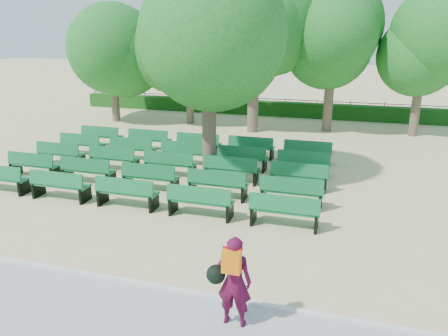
{
  "coord_description": "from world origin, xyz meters",
  "views": [
    {
      "loc": [
        5.29,
        -13.55,
        5.25
      ],
      "look_at": [
        1.5,
        -1.0,
        1.1
      ],
      "focal_mm": 35.0,
      "sensor_mm": 36.0,
      "label": 1
    }
  ],
  "objects": [
    {
      "name": "ground",
      "position": [
        0.0,
        0.0,
        0.0
      ],
      "size": [
        120.0,
        120.0,
        0.0
      ],
      "primitive_type": "plane",
      "color": "#C7B684"
    },
    {
      "name": "paving",
      "position": [
        0.0,
        -7.4,
        0.03
      ],
      "size": [
        30.0,
        2.2,
        0.06
      ],
      "primitive_type": "cube",
      "color": "#A5A5A1",
      "rests_on": "ground"
    },
    {
      "name": "curb",
      "position": [
        0.0,
        -6.25,
        0.05
      ],
      "size": [
        30.0,
        0.12,
        0.1
      ],
      "primitive_type": "cube",
      "color": "silver",
      "rests_on": "ground"
    },
    {
      "name": "hedge",
      "position": [
        0.0,
        14.0,
        0.45
      ],
      "size": [
        26.0,
        0.7,
        0.9
      ],
      "primitive_type": "cube",
      "color": "#154B14",
      "rests_on": "ground"
    },
    {
      "name": "fence",
      "position": [
        0.0,
        14.4,
        0.0
      ],
      "size": [
        26.0,
        0.1,
        1.02
      ],
      "primitive_type": null,
      "color": "black",
      "rests_on": "ground"
    },
    {
      "name": "tree_line",
      "position": [
        0.0,
        10.0,
        0.0
      ],
      "size": [
        21.8,
        6.8,
        7.04
      ],
      "primitive_type": null,
      "color": "#1D6F23",
      "rests_on": "ground"
    },
    {
      "name": "bench_array",
      "position": [
        -1.16,
        0.82,
        0.1
      ],
      "size": [
        1.97,
        0.68,
        1.23
      ],
      "rotation": [
        0.0,
        0.0,
        -0.04
      ],
      "color": "#126736",
      "rests_on": "ground"
    },
    {
      "name": "tree_among",
      "position": [
        0.31,
        1.09,
        4.83
      ],
      "size": [
        4.87,
        4.87,
        7.05
      ],
      "color": "brown",
      "rests_on": "ground"
    },
    {
      "name": "person",
      "position": [
        3.46,
        -6.94,
        0.97
      ],
      "size": [
        0.83,
        0.49,
        1.76
      ],
      "rotation": [
        0.0,
        0.0,
        3.14
      ],
      "color": "#470A28",
      "rests_on": "ground"
    }
  ]
}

